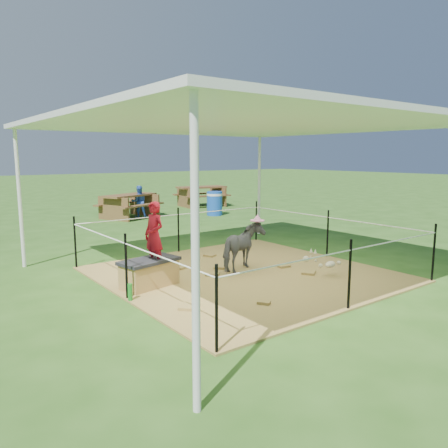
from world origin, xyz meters
TOP-DOWN VIEW (x-y plane):
  - ground at (0.00, 0.00)m, footprint 90.00×90.00m
  - hay_patch at (0.00, 0.00)m, footprint 4.60×4.60m
  - canopy_tent at (0.00, 0.00)m, footprint 6.30×6.30m
  - rope_fence at (0.00, -0.00)m, footprint 4.54×4.54m
  - straw_bale at (-1.71, 0.32)m, footprint 0.96×0.62m
  - dark_cloth at (-1.71, 0.32)m, footprint 1.03×0.68m
  - woman at (-1.61, 0.32)m, footprint 0.33×0.43m
  - green_bottle at (-2.26, -0.13)m, footprint 0.08×0.08m
  - pony at (0.14, 0.21)m, footprint 1.12×0.83m
  - pink_hat at (0.14, 0.21)m, footprint 0.27×0.27m
  - foal at (1.10, -1.03)m, footprint 0.92×0.66m
  - trash_barrel at (4.21, 6.73)m, footprint 0.62×0.62m
  - picnic_table_near at (1.51, 7.97)m, footprint 2.32×2.02m
  - picnic_table_far at (5.40, 9.33)m, footprint 2.20×1.73m
  - distant_person at (1.81, 7.86)m, footprint 0.64×0.57m

SIDE VIEW (x-z plane):
  - ground at x=0.00m, z-range 0.00..0.00m
  - hay_patch at x=0.00m, z-range 0.00..0.03m
  - green_bottle at x=-2.26m, z-range 0.03..0.28m
  - straw_bale at x=-1.71m, z-range 0.03..0.43m
  - foal at x=1.10m, z-range 0.03..0.49m
  - picnic_table_near at x=1.51m, z-range 0.00..0.81m
  - picnic_table_far at x=5.40m, z-range 0.00..0.84m
  - trash_barrel at x=4.21m, z-range 0.00..0.85m
  - dark_cloth at x=-1.71m, z-range 0.43..0.48m
  - pony at x=0.14m, z-range 0.03..0.89m
  - distant_person at x=1.81m, z-range 0.00..1.10m
  - rope_fence at x=0.00m, z-range 0.14..1.14m
  - pink_hat at x=0.14m, z-range 0.89..1.02m
  - woman at x=-1.61m, z-range 0.43..1.50m
  - canopy_tent at x=0.00m, z-range 1.24..4.14m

